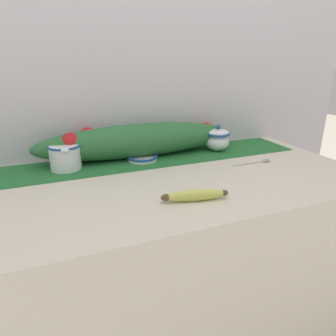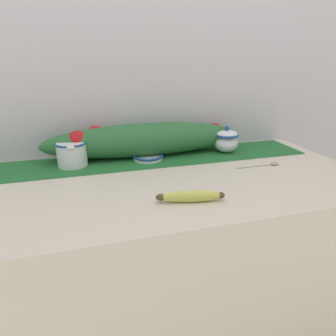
{
  "view_description": "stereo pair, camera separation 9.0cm",
  "coord_description": "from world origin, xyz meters",
  "px_view_note": "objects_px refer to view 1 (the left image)",
  "views": [
    {
      "loc": [
        -0.33,
        -0.9,
        1.29
      ],
      "look_at": [
        0.01,
        -0.04,
        0.95
      ],
      "focal_mm": 32.0,
      "sensor_mm": 36.0,
      "label": 1
    },
    {
      "loc": [
        -0.24,
        -0.93,
        1.29
      ],
      "look_at": [
        0.01,
        -0.04,
        0.95
      ],
      "focal_mm": 32.0,
      "sensor_mm": 36.0,
      "label": 2
    }
  ],
  "objects_px": {
    "sugar_bowl": "(218,139)",
    "spoon": "(263,161)",
    "cream_pitcher": "(65,156)",
    "small_dish": "(143,158)",
    "banana": "(195,195)"
  },
  "relations": [
    {
      "from": "sugar_bowl",
      "to": "spoon",
      "type": "bearing_deg",
      "value": -65.03
    },
    {
      "from": "cream_pitcher",
      "to": "small_dish",
      "type": "distance_m",
      "value": 0.3
    },
    {
      "from": "cream_pitcher",
      "to": "sugar_bowl",
      "type": "xyz_separation_m",
      "value": [
        0.64,
        -0.0,
        0.0
      ]
    },
    {
      "from": "sugar_bowl",
      "to": "banana",
      "type": "bearing_deg",
      "value": -127.5
    },
    {
      "from": "cream_pitcher",
      "to": "sugar_bowl",
      "type": "bearing_deg",
      "value": -0.07
    },
    {
      "from": "cream_pitcher",
      "to": "small_dish",
      "type": "bearing_deg",
      "value": -1.54
    },
    {
      "from": "banana",
      "to": "spoon",
      "type": "xyz_separation_m",
      "value": [
        0.41,
        0.21,
        -0.01
      ]
    },
    {
      "from": "cream_pitcher",
      "to": "sugar_bowl",
      "type": "height_order",
      "value": "sugar_bowl"
    },
    {
      "from": "spoon",
      "to": "banana",
      "type": "bearing_deg",
      "value": -152.4
    },
    {
      "from": "sugar_bowl",
      "to": "banana",
      "type": "xyz_separation_m",
      "value": [
        -0.31,
        -0.41,
        -0.04
      ]
    },
    {
      "from": "sugar_bowl",
      "to": "small_dish",
      "type": "bearing_deg",
      "value": -178.83
    },
    {
      "from": "banana",
      "to": "spoon",
      "type": "height_order",
      "value": "banana"
    },
    {
      "from": "small_dish",
      "to": "spoon",
      "type": "height_order",
      "value": "small_dish"
    },
    {
      "from": "small_dish",
      "to": "sugar_bowl",
      "type": "bearing_deg",
      "value": 1.17
    },
    {
      "from": "sugar_bowl",
      "to": "spoon",
      "type": "height_order",
      "value": "sugar_bowl"
    }
  ]
}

